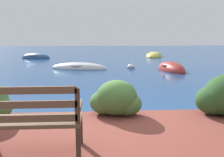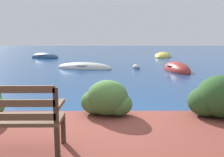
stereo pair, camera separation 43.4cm
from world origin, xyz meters
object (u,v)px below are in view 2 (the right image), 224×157
at_px(mooring_buoy, 136,68).
at_px(park_bench, 12,117).
at_px(rowboat_far, 45,57).
at_px(rowboat_nearest, 177,70).
at_px(rowboat_outer, 163,56).
at_px(rowboat_mid, 84,68).

bearing_deg(mooring_buoy, park_bench, -104.95).
xyz_separation_m(park_bench, rowboat_far, (-3.87, 16.70, -0.64)).
bearing_deg(park_bench, mooring_buoy, 80.82).
relative_size(rowboat_nearest, mooring_buoy, 6.00).
bearing_deg(rowboat_outer, rowboat_nearest, -167.95).
bearing_deg(park_bench, rowboat_far, 108.82).
xyz_separation_m(park_bench, mooring_buoy, (2.70, 10.12, -0.64)).
relative_size(rowboat_outer, mooring_buoy, 7.62).
height_order(rowboat_nearest, rowboat_far, rowboat_nearest).
xyz_separation_m(rowboat_nearest, rowboat_mid, (-4.71, 1.00, -0.02)).
bearing_deg(rowboat_far, park_bench, -59.32).
bearing_deg(park_bench, rowboat_mid, 96.26).
distance_m(rowboat_nearest, mooring_buoy, 2.15).
height_order(park_bench, rowboat_nearest, park_bench).
distance_m(park_bench, rowboat_far, 17.16).
bearing_deg(rowboat_outer, rowboat_mid, 161.77).
relative_size(rowboat_nearest, rowboat_mid, 0.78).
xyz_separation_m(rowboat_far, rowboat_outer, (9.59, 1.00, -0.00)).
bearing_deg(rowboat_outer, rowboat_far, 115.29).
relative_size(rowboat_nearest, rowboat_outer, 0.79).
distance_m(park_bench, mooring_buoy, 10.49).
distance_m(rowboat_far, mooring_buoy, 9.30).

